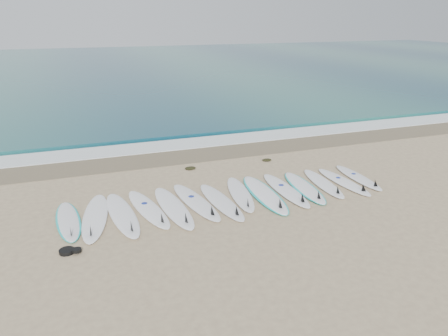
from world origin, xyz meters
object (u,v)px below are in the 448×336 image
object	(u,v)px
surfboard_13	(359,178)
leash_coil	(69,251)
surfboard_7	(241,194)
surfboard_0	(68,221)

from	to	relation	value
surfboard_13	leash_coil	bearing A→B (deg)	-167.20
surfboard_13	surfboard_7	bearing A→B (deg)	-178.21
surfboard_7	leash_coil	world-z (taller)	surfboard_7
surfboard_13	leash_coil	xyz separation A→B (m)	(-8.43, -1.55, -0.00)
surfboard_7	surfboard_13	distance (m)	3.88
surfboard_7	leash_coil	distance (m)	4.82
surfboard_7	surfboard_0	bearing A→B (deg)	-169.12
surfboard_13	surfboard_0	bearing A→B (deg)	-177.31
surfboard_0	leash_coil	bearing A→B (deg)	-93.89
surfboard_0	surfboard_13	bearing A→B (deg)	-2.70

